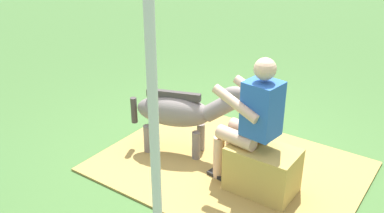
{
  "coord_description": "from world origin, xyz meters",
  "views": [
    {
      "loc": [
        -2.13,
        3.45,
        2.51
      ],
      "look_at": [
        0.29,
        -0.02,
        0.55
      ],
      "focal_mm": 39.92,
      "sensor_mm": 36.0,
      "label": 1
    }
  ],
  "objects_px": {
    "person_seated": "(251,118)",
    "tent_pole_left": "(155,146)",
    "hay_bale": "(262,171)",
    "pony_standing": "(182,112)"
  },
  "relations": [
    {
      "from": "hay_bale",
      "to": "person_seated",
      "type": "relative_size",
      "value": 0.47
    },
    {
      "from": "person_seated",
      "to": "tent_pole_left",
      "type": "bearing_deg",
      "value": 96.47
    },
    {
      "from": "person_seated",
      "to": "pony_standing",
      "type": "relative_size",
      "value": 1.05
    },
    {
      "from": "person_seated",
      "to": "pony_standing",
      "type": "xyz_separation_m",
      "value": [
        0.89,
        -0.13,
        -0.24
      ]
    },
    {
      "from": "person_seated",
      "to": "tent_pole_left",
      "type": "distance_m",
      "value": 1.68
    },
    {
      "from": "person_seated",
      "to": "tent_pole_left",
      "type": "height_order",
      "value": "tent_pole_left"
    },
    {
      "from": "hay_bale",
      "to": "pony_standing",
      "type": "xyz_separation_m",
      "value": [
        1.06,
        -0.15,
        0.28
      ]
    },
    {
      "from": "person_seated",
      "to": "tent_pole_left",
      "type": "relative_size",
      "value": 0.54
    },
    {
      "from": "tent_pole_left",
      "to": "pony_standing",
      "type": "bearing_deg",
      "value": -57.98
    },
    {
      "from": "pony_standing",
      "to": "tent_pole_left",
      "type": "height_order",
      "value": "tent_pole_left"
    }
  ]
}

